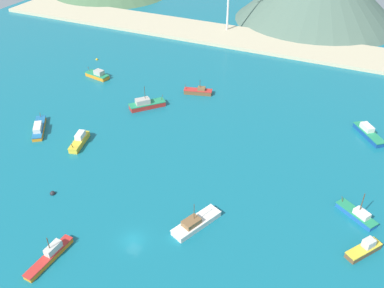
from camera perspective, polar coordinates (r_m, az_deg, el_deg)
name	(u,v)px	position (r m, az deg, el deg)	size (l,w,h in m)	color
ground	(198,154)	(98.80, 0.89, -1.40)	(260.00, 280.00, 0.50)	#146B7F
fishing_boat_0	(196,223)	(80.17, 0.49, -10.85)	(6.94, 10.99, 5.97)	silver
fishing_boat_1	(50,255)	(78.99, -19.03, -14.34)	(2.52, 10.57, 4.94)	orange
fishing_boat_2	(39,128)	(113.38, -20.43, 2.09)	(8.43, 10.40, 2.35)	orange
fishing_boat_3	(146,104)	(117.24, -6.35, 5.50)	(9.14, 9.62, 6.66)	red
fishing_boat_4	(198,91)	(123.87, 0.89, 7.30)	(8.69, 4.48, 4.61)	brown
fishing_boat_5	(364,249)	(81.69, 22.73, -13.25)	(5.98, 7.17, 2.84)	brown
fishing_boat_7	(80,141)	(104.95, -15.29, 0.46)	(4.26, 8.67, 2.86)	gold
fishing_boat_8	(98,75)	(136.98, -12.92, 9.30)	(8.51, 4.31, 2.74)	orange
fishing_boat_9	(357,214)	(87.95, 21.89, -9.00)	(8.42, 6.64, 6.34)	#1E5BA8
fishing_boat_10	(368,133)	(113.45, 23.22, 1.44)	(8.61, 9.90, 2.58)	#14478C
buoy_0	(53,193)	(91.97, -18.71, -6.49)	(1.10, 1.10, 1.10)	#232328
buoy_1	(97,60)	(150.42, -13.03, 11.30)	(0.86, 0.86, 0.86)	gold
beach_strip	(280,44)	(162.20, 12.02, 13.36)	(247.00, 21.83, 1.20)	#C6B793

